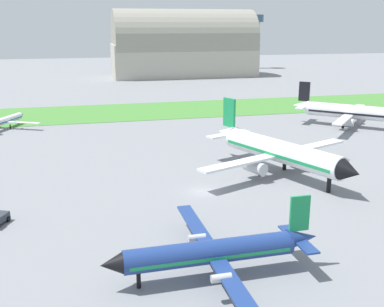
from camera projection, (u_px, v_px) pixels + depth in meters
The scene contains 8 objects.
ground_plane at pixel (202, 192), 69.75m from camera, with size 600.00×600.00×0.00m, color gray.
grass_taxiway_strip at pixel (140, 111), 134.35m from camera, with size 360.00×28.00×0.08m, color #478438.
airplane_taxiing_turboprop at pixel (5, 120), 111.56m from camera, with size 17.13×14.90×5.58m.
airplane_midfield_jet at pixel (278, 151), 76.77m from camera, with size 30.69×30.48×11.38m.
airplane_foreground_turboprop at pixel (214, 251), 45.43m from camera, with size 22.41×26.21×7.86m.
airplane_parked_jet_far at pixel (350, 112), 112.91m from camera, with size 23.87×23.31×10.48m.
hangar_distant at pixel (184, 46), 221.07m from camera, with size 68.57×27.12×31.56m.
control_tower at pixel (256, 36), 261.59m from camera, with size 8.00×8.00×29.83m.
Camera 1 is at (-17.34, -63.24, 24.53)m, focal length 42.97 mm.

